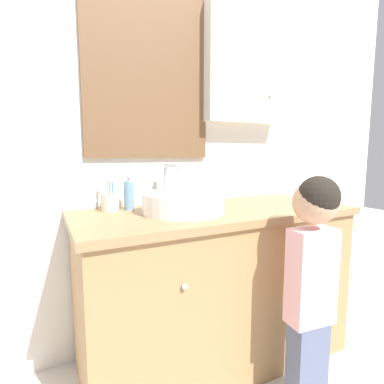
{
  "coord_description": "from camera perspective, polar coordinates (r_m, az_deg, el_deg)",
  "views": [
    {
      "loc": [
        -0.76,
        -0.94,
        1.06
      ],
      "look_at": [
        -0.16,
        0.26,
        0.89
      ],
      "focal_mm": 28.0,
      "sensor_mm": 36.0,
      "label": 1
    }
  ],
  "objects": [
    {
      "name": "wall_back",
      "position": [
        1.76,
        -0.35,
        14.48
      ],
      "size": [
        3.2,
        0.18,
        2.5
      ],
      "color": "silver",
      "rests_on": "ground_plane"
    },
    {
      "name": "toothbrush_holder",
      "position": [
        1.48,
        -15.35,
        -1.77
      ],
      "size": [
        0.08,
        0.08,
        0.19
      ],
      "color": "beige",
      "rests_on": "vanity_counter"
    },
    {
      "name": "sink_basin",
      "position": [
        1.38,
        -1.75,
        -1.89
      ],
      "size": [
        0.38,
        0.42,
        0.22
      ],
      "color": "white",
      "rests_on": "vanity_counter"
    },
    {
      "name": "soap_dispenser",
      "position": [
        1.49,
        -11.91,
        -0.55
      ],
      "size": [
        0.05,
        0.05,
        0.18
      ],
      "color": "#6B93B2",
      "rests_on": "vanity_counter"
    },
    {
      "name": "child_figure",
      "position": [
        1.32,
        21.86,
        -12.79
      ],
      "size": [
        0.22,
        0.46,
        0.97
      ],
      "color": "slate",
      "rests_on": "ground_plane"
    },
    {
      "name": "vanity_counter",
      "position": [
        1.6,
        4.49,
        -17.16
      ],
      "size": [
        1.36,
        0.58,
        0.79
      ],
      "color": "#A37A4C",
      "rests_on": "ground_plane"
    }
  ]
}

